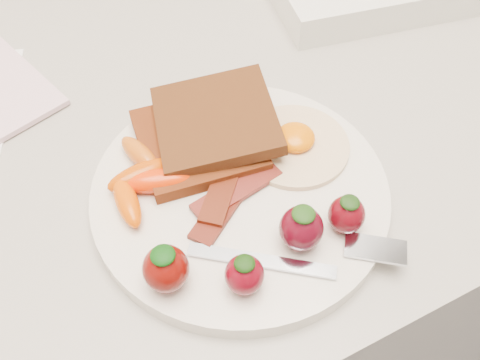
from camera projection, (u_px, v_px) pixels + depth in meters
name	position (u px, v px, depth m)	size (l,w,h in m)	color
counter	(202.00, 297.00, 0.92)	(2.00, 0.60, 0.90)	gray
plate	(240.00, 193.00, 0.49)	(0.27, 0.27, 0.02)	silver
toast_lower	(198.00, 141.00, 0.51)	(0.11, 0.11, 0.01)	#411709
toast_upper	(216.00, 120.00, 0.50)	(0.11, 0.11, 0.01)	black
fried_egg	(295.00, 143.00, 0.51)	(0.14, 0.14, 0.02)	white
bacon_strips	(228.00, 193.00, 0.47)	(0.10, 0.09, 0.01)	black
baby_carrots	(142.00, 178.00, 0.48)	(0.08, 0.10, 0.02)	#BE4200
strawberries	(259.00, 246.00, 0.42)	(0.19, 0.06, 0.04)	#5D0904
fork	(314.00, 255.00, 0.44)	(0.17, 0.10, 0.00)	silver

